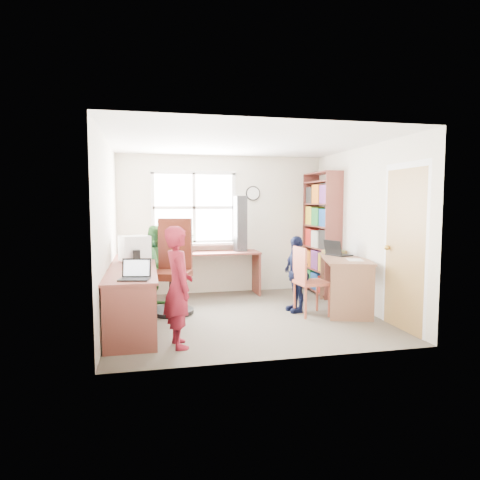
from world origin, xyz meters
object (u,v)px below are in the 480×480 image
Objects in this scene: swivel_chair at (173,272)px; laptop_right at (336,252)px; crt_monitor at (135,249)px; person_navy at (296,274)px; cd_tower at (240,224)px; person_red at (178,287)px; wooden_chair at (307,278)px; laptop_left at (135,274)px; potted_plant at (188,242)px; l_desk at (148,292)px; right_desk at (345,272)px; person_green at (158,266)px; bookshelf at (321,236)px.

swivel_chair is 2.49m from laptop_right.
person_navy is at bearing -28.14° from crt_monitor.
swivel_chair is at bearing -152.15° from cd_tower.
wooden_chair is at bearing -71.88° from person_red.
laptop_left is 2.60m from potted_plant.
wooden_chair reaches higher than l_desk.
crt_monitor is at bearing -170.34° from right_desk.
l_desk is 1.97m from potted_plant.
person_green is at bearing -179.78° from right_desk.
swivel_chair is 4.10× the size of potted_plant.
cd_tower is at bearing 56.85° from swivel_chair.
person_navy is at bearing -44.39° from potted_plant.
laptop_left is (-2.32, -0.82, 0.27)m from wooden_chair.
person_navy is (1.43, -1.40, -0.36)m from potted_plant.
person_navy is (1.75, -0.35, -0.03)m from swivel_chair.
right_desk is 1.99m from cd_tower.
laptop_right is at bearing -22.35° from crt_monitor.
laptop_left is at bearing -136.49° from cd_tower.
person_navy is at bearing 85.89° from laptop_right.
bookshelf is 1.42m from cd_tower.
person_navy is at bearing 6.88° from swivel_chair.
potted_plant is (0.32, 1.06, 0.33)m from swivel_chair.
person_green is 2.10m from person_navy.
l_desk is at bearing 90.10° from laptop_left.
swivel_chair is 1.39× the size of wooden_chair.
potted_plant is at bearing -9.93° from person_green.
right_desk is at bearing 9.05° from swivel_chair.
potted_plant is (0.81, 2.47, 0.11)m from laptop_left.
laptop_left is 0.29× the size of person_green.
swivel_chair reaches higher than l_desk.
l_desk is 2.21× the size of person_red.
bookshelf is at bearing 101.95° from right_desk.
l_desk is 2.88m from right_desk.
laptop_right is 0.39× the size of person_navy.
swivel_chair reaches higher than laptop_left.
l_desk is 8.09× the size of laptop_left.
laptop_left is 0.27× the size of person_red.
person_red is (0.32, -0.79, 0.21)m from l_desk.
wooden_chair is at bearing 8.68° from person_navy.
laptop_right is at bearing -72.55° from person_green.
potted_plant is 0.27× the size of person_green.
bookshelf reaches higher than laptop_right.
laptop_right is 1.30× the size of potted_plant.
l_desk is at bearing -96.31° from crt_monitor.
cd_tower reaches higher than person_red.
laptop_left reaches higher than l_desk.
wooden_chair reaches higher than right_desk.
wooden_chair is 0.84m from laptop_right.
cd_tower is at bearing -165.98° from person_navy.
person_navy is (1.96, -0.77, -0.07)m from person_green.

